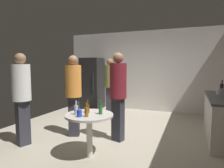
{
  "coord_description": "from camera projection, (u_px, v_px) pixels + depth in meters",
  "views": [
    {
      "loc": [
        1.63,
        -3.92,
        1.54
      ],
      "look_at": [
        -0.04,
        0.17,
        1.11
      ],
      "focal_mm": 31.03,
      "sensor_mm": 36.0,
      "label": 1
    }
  ],
  "objects": [
    {
      "name": "person_in_maroon_shirt",
      "position": [
        118.0,
        90.0,
        3.88
      ],
      "size": [
        0.41,
        0.41,
        1.79
      ],
      "rotation": [
        0.0,
        0.0,
        -1.82
      ],
      "color": "#2D2D38",
      "rests_on": "ground_plane"
    },
    {
      "name": "kettle",
      "position": [
        220.0,
        92.0,
        4.16
      ],
      "size": [
        0.24,
        0.17,
        0.18
      ],
      "color": "#B2B2B7",
      "rests_on": "kitchen_counter"
    },
    {
      "name": "kitchen_counter",
      "position": [
        223.0,
        118.0,
        4.0
      ],
      "size": [
        0.64,
        1.92,
        0.9
      ],
      "color": "beige",
      "rests_on": "ground_plane"
    },
    {
      "name": "plastic_cup_blue",
      "position": [
        79.0,
        113.0,
        3.03
      ],
      "size": [
        0.08,
        0.08,
        0.11
      ],
      "primitive_type": "cylinder",
      "color": "blue",
      "rests_on": "foreground_table"
    },
    {
      "name": "foreground_table",
      "position": [
        89.0,
        120.0,
        3.21
      ],
      "size": [
        0.8,
        0.8,
        0.73
      ],
      "color": "beige",
      "rests_on": "ground_plane"
    },
    {
      "name": "beer_bottle_brown",
      "position": [
        88.0,
        108.0,
        3.28
      ],
      "size": [
        0.06,
        0.06,
        0.23
      ],
      "color": "#593314",
      "rests_on": "foreground_table"
    },
    {
      "name": "ground_plane",
      "position": [
        111.0,
        136.0,
        4.38
      ],
      "size": [
        5.2,
        5.2,
        0.1
      ],
      "primitive_type": "cube",
      "color": "#B2A893"
    },
    {
      "name": "refrigerator",
      "position": [
        92.0,
        83.0,
        6.93
      ],
      "size": [
        0.7,
        0.68,
        1.8
      ],
      "color": "black",
      "rests_on": "ground_plane"
    },
    {
      "name": "wall_back",
      "position": [
        140.0,
        71.0,
        6.67
      ],
      "size": [
        5.32,
        0.06,
        2.7
      ],
      "primitive_type": "cube",
      "color": "silver",
      "rests_on": "ground_plane"
    },
    {
      "name": "person_in_olive_shirt",
      "position": [
        110.0,
        82.0,
        5.98
      ],
      "size": [
        0.4,
        0.4,
        1.75
      ],
      "rotation": [
        0.0,
        0.0,
        -1.36
      ],
      "color": "#2D2D38",
      "rests_on": "ground_plane"
    },
    {
      "name": "person_in_white_shirt",
      "position": [
        22.0,
        92.0,
        3.67
      ],
      "size": [
        0.43,
        0.43,
        1.77
      ],
      "rotation": [
        0.0,
        0.0,
        -0.33
      ],
      "color": "#2D2D38",
      "rests_on": "ground_plane"
    },
    {
      "name": "wine_bottle_on_counter",
      "position": [
        222.0,
        88.0,
        4.44
      ],
      "size": [
        0.08,
        0.08,
        0.31
      ],
      "color": "#3F141E",
      "rests_on": "kitchen_counter"
    },
    {
      "name": "beer_bottle_amber",
      "position": [
        86.0,
        112.0,
        3.03
      ],
      "size": [
        0.06,
        0.06,
        0.23
      ],
      "color": "#8C5919",
      "rests_on": "foreground_table"
    },
    {
      "name": "beer_bottle_clear",
      "position": [
        76.0,
        110.0,
        3.16
      ],
      "size": [
        0.06,
        0.06,
        0.23
      ],
      "color": "silver",
      "rests_on": "foreground_table"
    },
    {
      "name": "person_in_orange_shirt",
      "position": [
        74.0,
        89.0,
        4.16
      ],
      "size": [
        0.45,
        0.45,
        1.75
      ],
      "rotation": [
        0.0,
        0.0,
        -1.16
      ],
      "color": "#2D2D38",
      "rests_on": "ground_plane"
    },
    {
      "name": "beer_bottle_green",
      "position": [
        101.0,
        109.0,
        3.2
      ],
      "size": [
        0.06,
        0.06,
        0.23
      ],
      "color": "#26662D",
      "rests_on": "foreground_table"
    }
  ]
}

